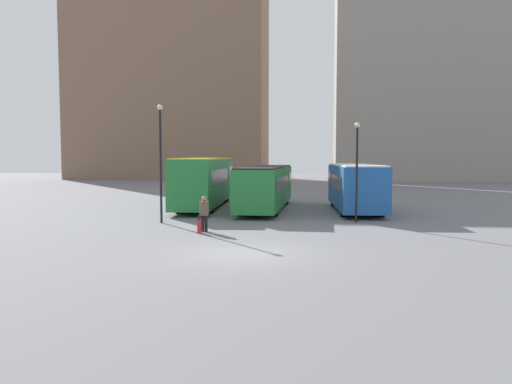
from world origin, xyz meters
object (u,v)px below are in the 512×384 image
object	(u,v)px
bus_2	(355,186)
traveler	(204,210)
bus_0	(205,180)
bus_1	(266,186)
lamp_post_0	(357,163)
suitcase	(199,226)
lamp_post_1	(161,154)

from	to	relation	value
bus_2	traveler	size ratio (longest dim) A/B	5.86
bus_2	bus_0	bearing A→B (deg)	77.29
bus_1	lamp_post_0	world-z (taller)	lamp_post_0
suitcase	lamp_post_1	size ratio (longest dim) A/B	0.14
bus_0	suitcase	size ratio (longest dim) A/B	14.43
suitcase	lamp_post_0	distance (m)	9.03
bus_2	traveler	xyz separation A→B (m)	(-7.55, -9.52, -0.63)
bus_0	lamp_post_1	distance (m)	8.68
lamp_post_1	bus_1	bearing A→B (deg)	57.14
bus_0	suitcase	xyz separation A→B (m)	(2.36, -11.63, -1.52)
bus_1	suitcase	distance (m)	10.73
bus_2	suitcase	size ratio (longest dim) A/B	11.06
traveler	lamp_post_0	size ratio (longest dim) A/B	0.31
bus_0	suitcase	world-z (taller)	bus_0
suitcase	lamp_post_1	distance (m)	5.30
lamp_post_1	lamp_post_0	bearing A→B (deg)	7.61
lamp_post_0	lamp_post_1	distance (m)	10.18
lamp_post_0	bus_2	bearing A→B (deg)	86.32
bus_2	lamp_post_0	size ratio (longest dim) A/B	1.84
lamp_post_0	lamp_post_1	bearing A→B (deg)	-172.39
bus_2	lamp_post_0	bearing A→B (deg)	172.73
bus_2	traveler	bearing A→B (deg)	137.98
bus_1	bus_2	size ratio (longest dim) A/B	1.24
bus_0	traveler	bearing A→B (deg)	-170.86
traveler	suitcase	distance (m)	0.84
suitcase	lamp_post_0	size ratio (longest dim) A/B	0.17
bus_2	suitcase	distance (m)	12.69
traveler	bus_0	bearing A→B (deg)	-3.04
bus_0	bus_2	world-z (taller)	bus_0
bus_2	traveler	distance (m)	12.17
traveler	lamp_post_1	world-z (taller)	lamp_post_1
suitcase	lamp_post_0	world-z (taller)	lamp_post_0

